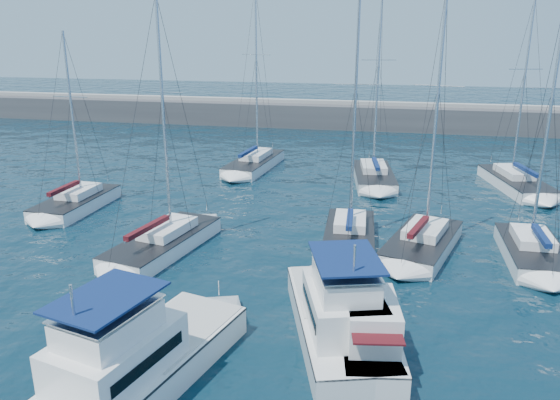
% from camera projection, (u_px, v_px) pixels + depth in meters
% --- Properties ---
extents(ground, '(220.00, 220.00, 0.00)m').
position_uv_depth(ground, '(260.00, 328.00, 24.06)').
color(ground, black).
rests_on(ground, ground).
extents(breakwater, '(160.00, 6.00, 4.45)m').
position_uv_depth(breakwater, '(352.00, 119.00, 72.28)').
color(breakwater, '#424244').
rests_on(breakwater, ground).
extents(motor_yacht_port_inner, '(5.70, 10.24, 4.69)m').
position_uv_depth(motor_yacht_port_inner, '(133.00, 364.00, 19.55)').
color(motor_yacht_port_inner, white).
rests_on(motor_yacht_port_inner, ground).
extents(motor_yacht_stbd_inner, '(5.82, 9.78, 4.69)m').
position_uv_depth(motor_yacht_stbd_inner, '(339.00, 318.00, 22.65)').
color(motor_yacht_stbd_inner, silver).
rests_on(motor_yacht_stbd_inner, ground).
extents(motor_yacht_stbd_outer, '(3.30, 6.93, 3.20)m').
position_uv_depth(motor_yacht_stbd_outer, '(369.00, 336.00, 21.69)').
color(motor_yacht_stbd_outer, silver).
rests_on(motor_yacht_stbd_outer, ground).
extents(sailboat_mid_a, '(3.35, 7.50, 12.81)m').
position_uv_depth(sailboat_mid_a, '(76.00, 203.00, 39.63)').
color(sailboat_mid_a, white).
rests_on(sailboat_mid_a, ground).
extents(sailboat_mid_b, '(4.67, 8.93, 14.77)m').
position_uv_depth(sailboat_mid_b, '(164.00, 242.00, 32.25)').
color(sailboat_mid_b, white).
rests_on(sailboat_mid_b, ground).
extents(sailboat_mid_c, '(3.30, 7.34, 15.30)m').
position_uv_depth(sailboat_mid_c, '(350.00, 234.00, 33.46)').
color(sailboat_mid_c, white).
rests_on(sailboat_mid_c, ground).
extents(sailboat_mid_d, '(5.27, 8.31, 15.38)m').
position_uv_depth(sailboat_mid_d, '(422.00, 243.00, 32.18)').
color(sailboat_mid_d, silver).
rests_on(sailboat_mid_d, ground).
extents(sailboat_mid_e, '(3.08, 7.03, 15.39)m').
position_uv_depth(sailboat_mid_e, '(533.00, 251.00, 30.91)').
color(sailboat_mid_e, white).
rests_on(sailboat_mid_e, ground).
extents(sailboat_back_a, '(4.05, 9.37, 16.62)m').
position_uv_depth(sailboat_back_a, '(254.00, 163.00, 51.07)').
color(sailboat_back_a, white).
rests_on(sailboat_back_a, ground).
extents(sailboat_back_b, '(4.22, 8.73, 16.27)m').
position_uv_depth(sailboat_back_b, '(374.00, 176.00, 46.62)').
color(sailboat_back_b, silver).
rests_on(sailboat_back_b, ground).
extents(sailboat_back_c, '(5.01, 9.42, 15.27)m').
position_uv_depth(sailboat_back_c, '(516.00, 182.00, 44.83)').
color(sailboat_back_c, white).
rests_on(sailboat_back_c, ground).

